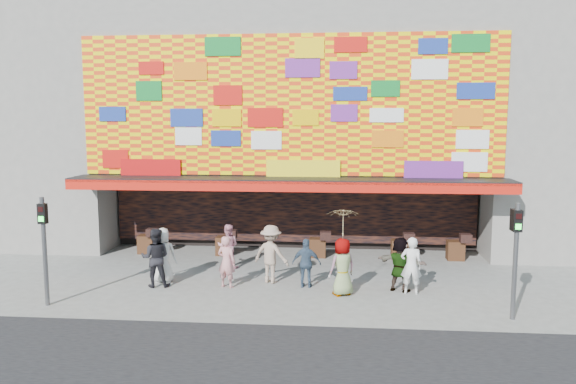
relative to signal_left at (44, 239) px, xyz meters
name	(u,v)px	position (x,y,z in m)	size (l,w,h in m)	color
ground	(278,294)	(6.20, 1.50, -1.86)	(90.00, 90.00, 0.00)	slate
shop_building	(298,115)	(6.20, 9.68, 3.37)	(15.20, 9.40, 10.00)	gray
neighbor_left	(2,98)	(-6.80, 9.50, 4.14)	(11.00, 8.00, 12.00)	gray
signal_left	(44,239)	(0.00, 0.00, 0.00)	(0.22, 0.20, 3.00)	#59595B
signal_right	(516,248)	(12.40, 0.00, 0.00)	(0.22, 0.20, 3.00)	#59595B
ped_a	(163,255)	(2.51, 2.42, -0.99)	(0.85, 0.55, 1.73)	silver
ped_b	(226,262)	(4.59, 2.07, -1.07)	(0.58, 0.38, 1.58)	tan
ped_c	(155,258)	(2.42, 1.96, -0.96)	(0.87, 0.68, 1.80)	black
ped_d	(271,254)	(5.87, 2.67, -0.95)	(1.18, 0.68, 1.82)	gray
ped_e	(306,263)	(7.00, 2.28, -1.11)	(0.88, 0.36, 1.49)	#3A4E66
ped_f	(400,264)	(9.78, 2.15, -1.04)	(1.52, 0.48, 1.64)	gray
ped_g	(342,267)	(8.08, 1.61, -1.02)	(0.82, 0.53, 1.68)	gray
ped_h	(411,266)	(10.07, 1.91, -1.02)	(0.62, 0.40, 1.69)	silver
ped_i	(228,246)	(4.19, 4.27, -1.10)	(0.74, 0.58, 1.52)	pink
parasol	(343,223)	(8.08, 1.61, 0.26)	(1.06, 1.07, 1.79)	#FCE59F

